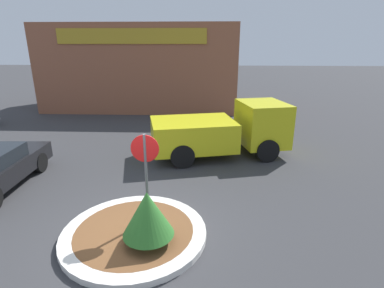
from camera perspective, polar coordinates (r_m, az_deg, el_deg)
ground_plane at (r=7.71m, az=-10.86°, el=-16.82°), size 120.00×120.00×0.00m
traffic_island at (r=7.66m, az=-10.89°, el=-16.33°), size 3.47×3.47×0.16m
stop_sign at (r=7.21m, az=-8.81°, el=-3.95°), size 0.67×0.07×2.45m
island_shrub at (r=6.78m, az=-8.45°, el=-12.97°), size 1.15×1.15×1.25m
utility_truck at (r=12.29m, az=6.05°, el=2.67°), size 5.79×3.41×2.15m
storefront_building at (r=22.46m, az=-9.33°, el=14.28°), size 13.02×6.07×5.66m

